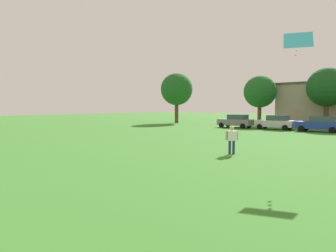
# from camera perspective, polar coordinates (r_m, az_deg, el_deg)

# --- Properties ---
(ground_plane) EXTENTS (160.00, 160.00, 0.00)m
(ground_plane) POSITION_cam_1_polar(r_m,az_deg,el_deg) (31.47, 17.41, -1.18)
(ground_plane) COLOR #387528
(adult_bystander) EXTENTS (0.55, 0.59, 1.57)m
(adult_bystander) POSITION_cam_1_polar(r_m,az_deg,el_deg) (16.44, 12.60, -2.28)
(adult_bystander) COLOR navy
(adult_bystander) RESTS_ON ground
(kite) EXTENTS (1.39, 0.97, 1.14)m
(kite) POSITION_cam_1_polar(r_m,az_deg,el_deg) (15.23, 24.49, 15.15)
(kite) COLOR #3FBFE5
(parked_car_gray_0) EXTENTS (4.30, 2.02, 1.68)m
(parked_car_gray_0) POSITION_cam_1_polar(r_m,az_deg,el_deg) (37.36, 13.35, 0.98)
(parked_car_gray_0) COLOR slate
(parked_car_gray_0) RESTS_ON ground
(parked_car_silver_1) EXTENTS (4.30, 2.02, 1.68)m
(parked_car_silver_1) POSITION_cam_1_polar(r_m,az_deg,el_deg) (35.79, 20.64, 0.71)
(parked_car_silver_1) COLOR silver
(parked_car_silver_1) RESTS_ON ground
(parked_car_blue_2) EXTENTS (4.30, 2.02, 1.68)m
(parked_car_blue_2) POSITION_cam_1_polar(r_m,az_deg,el_deg) (34.27, 27.94, 0.38)
(parked_car_blue_2) COLOR #1E38AD
(parked_car_blue_2) RESTS_ON ground
(tree_far_left) EXTENTS (5.23, 5.23, 8.15)m
(tree_far_left) POSITION_cam_1_polar(r_m,az_deg,el_deg) (47.26, 1.73, 7.29)
(tree_far_left) COLOR brown
(tree_far_left) RESTS_ON ground
(tree_left) EXTENTS (4.55, 4.55, 7.10)m
(tree_left) POSITION_cam_1_polar(r_m,az_deg,el_deg) (43.16, 17.84, 6.49)
(tree_left) COLOR brown
(tree_left) RESTS_ON ground
(tree_center) EXTENTS (4.84, 4.84, 7.54)m
(tree_center) POSITION_cam_1_polar(r_m,az_deg,el_deg) (41.16, 29.12, 6.75)
(tree_center) COLOR brown
(tree_center) RESTS_ON ground
(house_left) EXTENTS (13.84, 8.55, 6.08)m
(house_left) POSITION_cam_1_polar(r_m,az_deg,el_deg) (46.46, 30.04, 3.81)
(house_left) COLOR tan
(house_left) RESTS_ON ground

